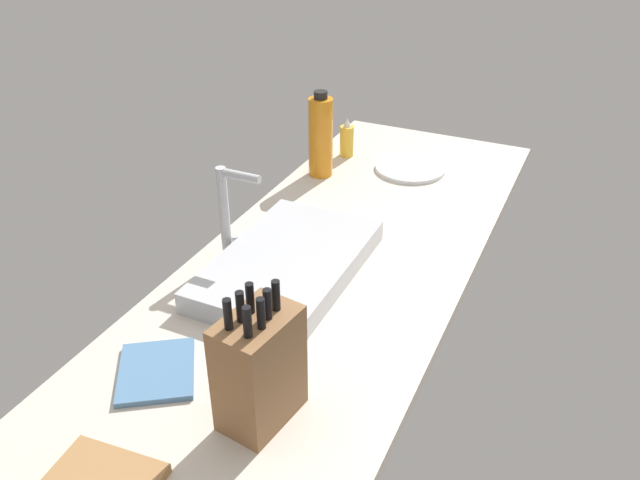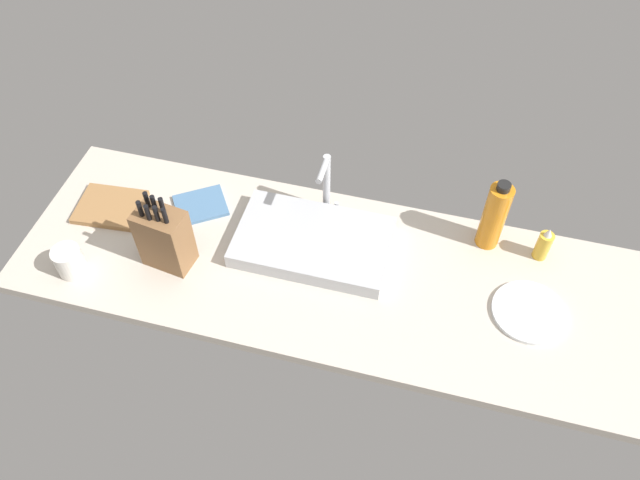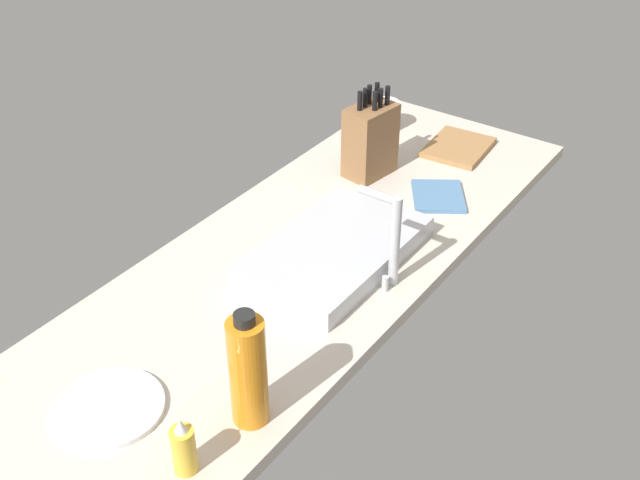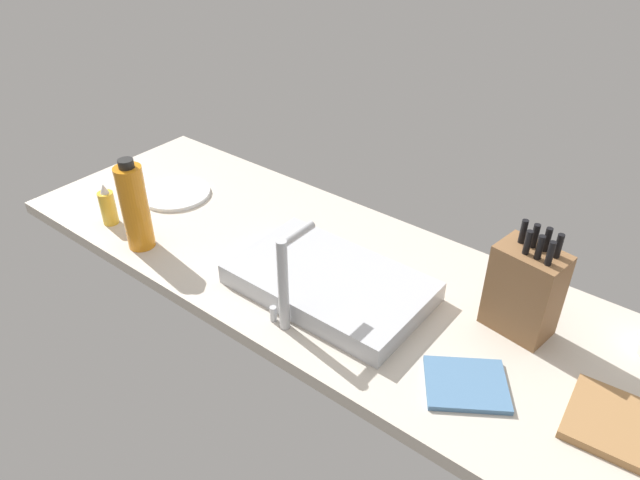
# 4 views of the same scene
# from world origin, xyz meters

# --- Properties ---
(countertop_slab) EXTENTS (1.90, 0.63, 0.04)m
(countertop_slab) POSITION_xyz_m (0.00, 0.00, 0.02)
(countertop_slab) COLOR beige
(countertop_slab) RESTS_ON ground
(sink_basin) EXTENTS (0.48, 0.29, 0.05)m
(sink_basin) POSITION_xyz_m (-0.05, 0.07, 0.06)
(sink_basin) COLOR #B7BABF
(sink_basin) RESTS_ON countertop_slab
(faucet) EXTENTS (0.06, 0.11, 0.24)m
(faucet) POSITION_xyz_m (-0.05, 0.23, 0.17)
(faucet) COLOR #B7BABF
(faucet) RESTS_ON countertop_slab
(knife_block) EXTENTS (0.16, 0.12, 0.27)m
(knife_block) POSITION_xyz_m (-0.46, -0.09, 0.14)
(knife_block) COLOR brown
(knife_block) RESTS_ON countertop_slab
(cutting_board) EXTENTS (0.22, 0.19, 0.02)m
(cutting_board) POSITION_xyz_m (-0.74, 0.06, 0.04)
(cutting_board) COLOR #9E7042
(cutting_board) RESTS_ON countertop_slab
(soap_bottle) EXTENTS (0.04, 0.04, 0.13)m
(soap_bottle) POSITION_xyz_m (0.64, 0.22, 0.09)
(soap_bottle) COLOR gold
(soap_bottle) RESTS_ON countertop_slab
(water_bottle) EXTENTS (0.07, 0.07, 0.26)m
(water_bottle) POSITION_xyz_m (0.48, 0.23, 0.16)
(water_bottle) COLOR orange
(water_bottle) RESTS_ON countertop_slab
(dinner_plate) EXTENTS (0.22, 0.22, 0.01)m
(dinner_plate) POSITION_xyz_m (0.62, -0.01, 0.04)
(dinner_plate) COLOR white
(dinner_plate) RESTS_ON countertop_slab
(dish_towel) EXTENTS (0.21, 0.21, 0.01)m
(dish_towel) POSITION_xyz_m (-0.46, 0.14, 0.04)
(dish_towel) COLOR teal
(dish_towel) RESTS_ON countertop_slab
(coffee_mug) EXTENTS (0.09, 0.09, 0.10)m
(coffee_mug) POSITION_xyz_m (-0.73, -0.20, 0.08)
(coffee_mug) COLOR silver
(coffee_mug) RESTS_ON countertop_slab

